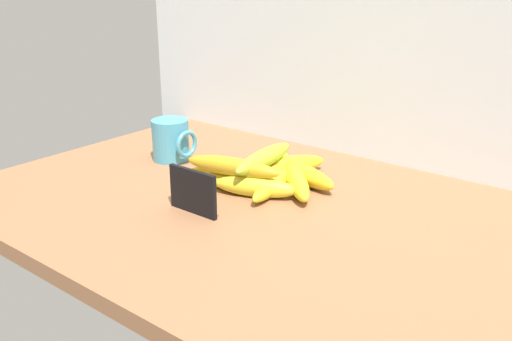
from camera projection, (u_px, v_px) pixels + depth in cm
name	position (u px, v px, depth cm)	size (l,w,h in cm)	color
counter_top	(248.00, 210.00, 109.41)	(110.00, 76.00, 3.00)	#91603F
back_wall	(356.00, 18.00, 126.71)	(130.00, 2.00, 70.00)	silver
chalkboard_sign	(193.00, 193.00, 103.19)	(11.00, 1.80, 8.40)	black
coffee_mug	(172.00, 140.00, 131.34)	(10.07, 8.57, 9.60)	#4597B7
banana_0	(261.00, 165.00, 123.83)	(18.66, 3.62, 3.62)	#A0C037
banana_1	(256.00, 187.00, 111.08)	(16.81, 4.10, 4.10)	yellow
banana_2	(267.00, 176.00, 116.90)	(16.96, 3.88, 3.88)	gold
banana_3	(225.00, 173.00, 118.99)	(18.79, 3.71, 3.71)	gold
banana_4	(296.00, 180.00, 114.51)	(20.75, 4.00, 4.00)	yellow
banana_5	(303.00, 174.00, 117.96)	(19.15, 4.19, 4.19)	gold
banana_6	(274.00, 184.00, 113.26)	(18.91, 3.47, 3.47)	yellow
banana_7	(285.00, 166.00, 122.03)	(19.16, 4.28, 4.28)	yellow
banana_8	(230.00, 183.00, 114.14)	(19.51, 3.31, 3.31)	gold
banana_9	(232.00, 167.00, 112.71)	(20.47, 3.81, 3.81)	gold
banana_10	(264.00, 158.00, 115.96)	(20.72, 3.80, 3.80)	#95AE2D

